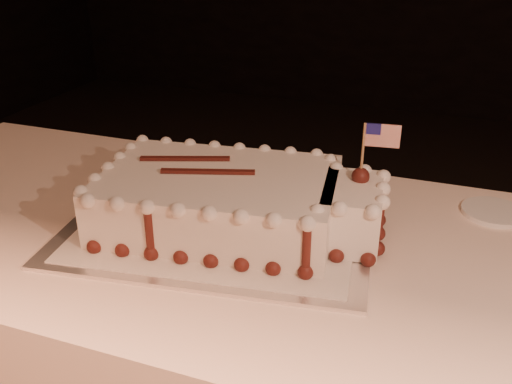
% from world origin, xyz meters
% --- Properties ---
extents(cake_board, '(0.68, 0.55, 0.01)m').
position_xyz_m(cake_board, '(-0.28, 0.61, 0.75)').
color(cake_board, silver).
rests_on(cake_board, banquet_table).
extents(doily, '(0.61, 0.50, 0.00)m').
position_xyz_m(doily, '(-0.28, 0.61, 0.76)').
color(doily, silver).
rests_on(doily, cake_board).
extents(sheet_cake, '(0.60, 0.39, 0.23)m').
position_xyz_m(sheet_cake, '(-0.25, 0.61, 0.82)').
color(sheet_cake, white).
rests_on(sheet_cake, doily).
extents(side_plate, '(0.14, 0.14, 0.01)m').
position_xyz_m(side_plate, '(0.26, 0.87, 0.76)').
color(side_plate, white).
rests_on(side_plate, banquet_table).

